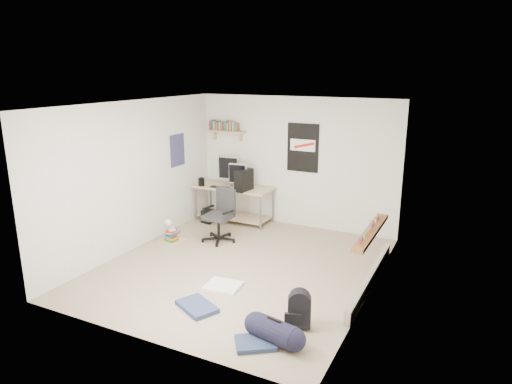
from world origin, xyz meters
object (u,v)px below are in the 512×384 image
at_px(backpack, 299,312).
at_px(duffel_bag, 274,331).
at_px(office_chair, 218,215).
at_px(desk, 234,203).
at_px(book_stack, 172,233).

height_order(backpack, duffel_bag, duffel_bag).
bearing_deg(office_chair, duffel_bag, -35.94).
bearing_deg(desk, backpack, -49.48).
distance_m(desk, book_stack, 1.56).
bearing_deg(book_stack, office_chair, 26.63).
height_order(desk, office_chair, office_chair).
xyz_separation_m(office_chair, backpack, (2.32, -2.02, -0.29)).
xyz_separation_m(backpack, duffel_bag, (-0.14, -0.42, -0.06)).
distance_m(desk, backpack, 4.08).
height_order(desk, book_stack, desk).
xyz_separation_m(backpack, book_stack, (-3.07, 1.65, -0.05)).
xyz_separation_m(desk, duffel_bag, (2.48, -3.54, -0.22)).
bearing_deg(backpack, office_chair, 119.15).
height_order(office_chair, backpack, office_chair).
xyz_separation_m(duffel_bag, book_stack, (-2.93, 2.06, 0.01)).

